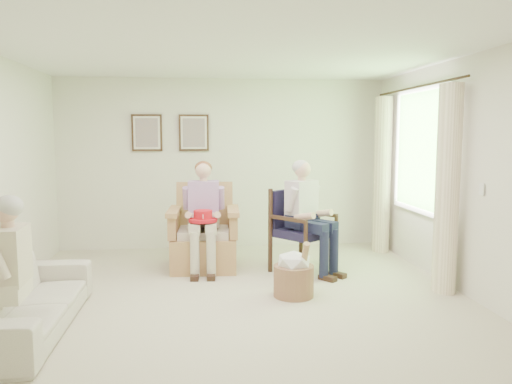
{
  "coord_description": "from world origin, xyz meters",
  "views": [
    {
      "loc": [
        -0.39,
        -4.95,
        1.75
      ],
      "look_at": [
        0.31,
        1.1,
        1.05
      ],
      "focal_mm": 35.0,
      "sensor_mm": 36.0,
      "label": 1
    }
  ],
  "objects_px": {
    "wicker_armchair": "(204,241)",
    "person_wicker": "(204,208)",
    "person_sofa": "(3,267)",
    "red_hat": "(203,217)",
    "sofa": "(24,300)",
    "wood_armchair": "(302,226)",
    "person_dark": "(305,208)",
    "hatbox": "(294,274)"
  },
  "relations": [
    {
      "from": "wood_armchair",
      "to": "hatbox",
      "type": "distance_m",
      "value": 1.15
    },
    {
      "from": "sofa",
      "to": "person_sofa",
      "type": "distance_m",
      "value": 0.6
    },
    {
      "from": "sofa",
      "to": "person_dark",
      "type": "height_order",
      "value": "person_dark"
    },
    {
      "from": "wicker_armchair",
      "to": "person_dark",
      "type": "bearing_deg",
      "value": -15.41
    },
    {
      "from": "person_wicker",
      "to": "person_dark",
      "type": "distance_m",
      "value": 1.29
    },
    {
      "from": "sofa",
      "to": "person_dark",
      "type": "bearing_deg",
      "value": -61.47
    },
    {
      "from": "wicker_armchair",
      "to": "person_wicker",
      "type": "distance_m",
      "value": 0.49
    },
    {
      "from": "wicker_armchair",
      "to": "person_wicker",
      "type": "bearing_deg",
      "value": -87.06
    },
    {
      "from": "sofa",
      "to": "person_wicker",
      "type": "bearing_deg",
      "value": -41.41
    },
    {
      "from": "hatbox",
      "to": "sofa",
      "type": "bearing_deg",
      "value": -165.28
    },
    {
      "from": "sofa",
      "to": "person_sofa",
      "type": "xyz_separation_m",
      "value": [
        -0.0,
        -0.43,
        0.42
      ]
    },
    {
      "from": "person_dark",
      "to": "person_sofa",
      "type": "relative_size",
      "value": 1.13
    },
    {
      "from": "sofa",
      "to": "red_hat",
      "type": "height_order",
      "value": "red_hat"
    },
    {
      "from": "wicker_armchair",
      "to": "wood_armchair",
      "type": "relative_size",
      "value": 1.07
    },
    {
      "from": "sofa",
      "to": "red_hat",
      "type": "bearing_deg",
      "value": -44.5
    },
    {
      "from": "person_sofa",
      "to": "red_hat",
      "type": "height_order",
      "value": "person_sofa"
    },
    {
      "from": "hatbox",
      "to": "wood_armchair",
      "type": "bearing_deg",
      "value": 73.89
    },
    {
      "from": "wicker_armchair",
      "to": "hatbox",
      "type": "height_order",
      "value": "wicker_armchair"
    },
    {
      "from": "person_sofa",
      "to": "hatbox",
      "type": "distance_m",
      "value": 2.84
    },
    {
      "from": "wicker_armchair",
      "to": "sofa",
      "type": "height_order",
      "value": "wicker_armchair"
    },
    {
      "from": "wicker_armchair",
      "to": "hatbox",
      "type": "bearing_deg",
      "value": -50.97
    },
    {
      "from": "sofa",
      "to": "hatbox",
      "type": "relative_size",
      "value": 3.07
    },
    {
      "from": "person_sofa",
      "to": "wood_armchair",
      "type": "bearing_deg",
      "value": 124.08
    },
    {
      "from": "person_wicker",
      "to": "hatbox",
      "type": "bearing_deg",
      "value": -47.69
    },
    {
      "from": "person_wicker",
      "to": "red_hat",
      "type": "bearing_deg",
      "value": -90.83
    },
    {
      "from": "red_hat",
      "to": "hatbox",
      "type": "distance_m",
      "value": 1.45
    },
    {
      "from": "person_dark",
      "to": "red_hat",
      "type": "relative_size",
      "value": 3.92
    },
    {
      "from": "sofa",
      "to": "red_hat",
      "type": "distance_m",
      "value": 2.34
    },
    {
      "from": "wood_armchair",
      "to": "person_dark",
      "type": "bearing_deg",
      "value": -128.87
    },
    {
      "from": "wood_armchair",
      "to": "person_dark",
      "type": "xyz_separation_m",
      "value": [
        0.0,
        -0.17,
        0.26
      ]
    },
    {
      "from": "red_hat",
      "to": "person_sofa",
      "type": "bearing_deg",
      "value": -127.89
    },
    {
      "from": "wood_armchair",
      "to": "person_wicker",
      "type": "xyz_separation_m",
      "value": [
        -1.26,
        0.1,
        0.25
      ]
    },
    {
      "from": "person_dark",
      "to": "person_sofa",
      "type": "bearing_deg",
      "value": 175.86
    },
    {
      "from": "wood_armchair",
      "to": "person_sofa",
      "type": "distance_m",
      "value": 3.61
    },
    {
      "from": "sofa",
      "to": "red_hat",
      "type": "xyz_separation_m",
      "value": [
        1.61,
        1.64,
        0.44
      ]
    },
    {
      "from": "person_dark",
      "to": "sofa",
      "type": "bearing_deg",
      "value": 169.67
    },
    {
      "from": "wicker_armchair",
      "to": "person_wicker",
      "type": "relative_size",
      "value": 0.8
    },
    {
      "from": "sofa",
      "to": "wood_armchair",
      "type": "bearing_deg",
      "value": -58.9
    },
    {
      "from": "person_dark",
      "to": "wicker_armchair",
      "type": "bearing_deg",
      "value": 122.78
    },
    {
      "from": "wicker_armchair",
      "to": "hatbox",
      "type": "distance_m",
      "value": 1.62
    },
    {
      "from": "wood_armchair",
      "to": "person_sofa",
      "type": "xyz_separation_m",
      "value": [
        -2.88,
        -2.17,
        0.13
      ]
    },
    {
      "from": "person_sofa",
      "to": "red_hat",
      "type": "relative_size",
      "value": 3.48
    }
  ]
}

